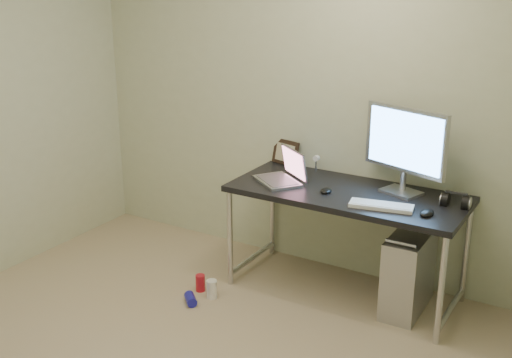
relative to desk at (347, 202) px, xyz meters
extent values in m
cube|color=beige|center=(-0.56, 0.34, 0.58)|extent=(3.50, 0.02, 2.50)
cube|color=beige|center=(1.19, -1.41, 0.58)|extent=(0.02, 3.50, 2.50)
cube|color=black|center=(0.00, 0.00, 0.06)|extent=(1.56, 0.68, 0.04)
cylinder|color=silver|center=(-0.74, -0.30, -0.31)|extent=(0.04, 0.04, 0.71)
cylinder|color=silver|center=(-0.74, 0.30, -0.31)|extent=(0.04, 0.04, 0.71)
cylinder|color=silver|center=(0.74, -0.30, -0.31)|extent=(0.04, 0.04, 0.71)
cylinder|color=silver|center=(0.74, 0.30, -0.31)|extent=(0.04, 0.04, 0.71)
cylinder|color=silver|center=(-0.74, 0.00, -0.59)|extent=(0.04, 0.60, 0.04)
cylinder|color=silver|center=(0.74, 0.00, -0.59)|extent=(0.04, 0.60, 0.04)
cube|color=#A7A8AB|center=(0.45, 0.01, -0.40)|extent=(0.23, 0.52, 0.54)
cylinder|color=#B2B3B9|center=(0.45, -0.20, -0.11)|extent=(0.19, 0.03, 0.03)
cylinder|color=#B2B3B9|center=(0.45, 0.22, -0.11)|extent=(0.19, 0.03, 0.03)
cylinder|color=black|center=(0.40, 0.29, -0.27)|extent=(0.01, 0.16, 0.69)
cylinder|color=black|center=(0.49, 0.27, -0.29)|extent=(0.02, 0.11, 0.71)
cylinder|color=red|center=(-0.87, -0.50, -0.61)|extent=(0.07, 0.07, 0.12)
cylinder|color=white|center=(-0.74, -0.54, -0.60)|extent=(0.08, 0.08, 0.13)
cylinder|color=#1D1DAF|center=(-0.82, -0.68, -0.64)|extent=(0.14, 0.13, 0.07)
cube|color=#B2B3B9|center=(-0.49, -0.08, 0.09)|extent=(0.40, 0.38, 0.02)
cube|color=slate|center=(-0.49, -0.08, 0.10)|extent=(0.35, 0.33, 0.00)
cube|color=gray|center=(-0.42, 0.03, 0.20)|extent=(0.30, 0.23, 0.21)
cube|color=#7F4856|center=(-0.42, 0.02, 0.20)|extent=(0.26, 0.20, 0.18)
cube|color=#B2B3B9|center=(0.32, 0.14, 0.09)|extent=(0.29, 0.25, 0.02)
cylinder|color=#B2B3B9|center=(0.32, 0.17, 0.16)|extent=(0.04, 0.04, 0.13)
cube|color=#B2B3B9|center=(0.32, 0.16, 0.44)|extent=(0.59, 0.23, 0.42)
cube|color=#5EA7FF|center=(0.32, 0.13, 0.44)|extent=(0.53, 0.19, 0.37)
cube|color=white|center=(0.30, -0.17, 0.09)|extent=(0.41, 0.20, 0.02)
ellipsoid|color=black|center=(0.58, -0.15, 0.10)|extent=(0.09, 0.13, 0.04)
ellipsoid|color=black|center=(-0.11, -0.09, 0.10)|extent=(0.08, 0.12, 0.04)
cylinder|color=black|center=(0.62, 0.09, 0.11)|extent=(0.05, 0.11, 0.10)
cylinder|color=black|center=(0.75, 0.09, 0.11)|extent=(0.05, 0.11, 0.10)
cube|color=black|center=(0.68, 0.09, 0.17)|extent=(0.14, 0.02, 0.01)
cube|color=black|center=(-0.64, 0.32, 0.17)|extent=(0.24, 0.12, 0.19)
cylinder|color=silver|center=(-0.36, 0.27, 0.13)|extent=(0.01, 0.01, 0.09)
cylinder|color=white|center=(-0.36, 0.27, 0.18)|extent=(0.04, 0.03, 0.04)
camera|label=1|loc=(1.53, -3.75, 1.52)|focal=45.00mm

